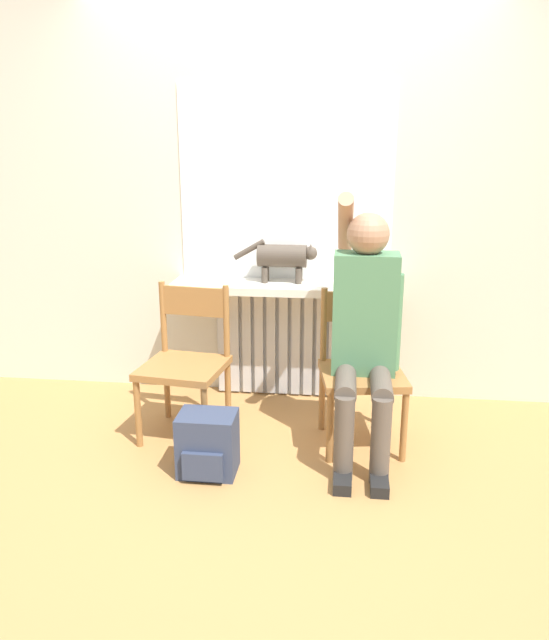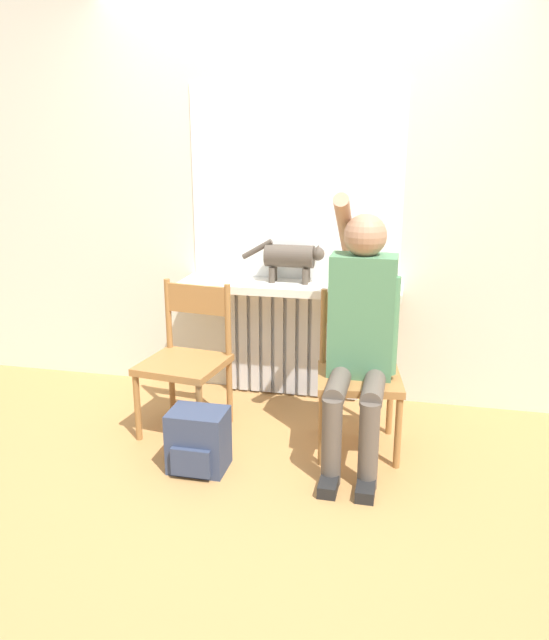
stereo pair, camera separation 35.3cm
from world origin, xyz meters
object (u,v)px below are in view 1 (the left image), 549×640
(chair_left, at_px, (186,360))
(cat, at_px, (283,257))
(chair_right, at_px, (361,368))
(person, at_px, (365,325))
(backpack, at_px, (208,444))

(chair_left, bearing_deg, cat, 55.85)
(chair_right, height_order, cat, cat)
(cat, bearing_deg, chair_left, -131.61)
(person, bearing_deg, backpack, -155.93)
(chair_right, distance_m, cat, 0.90)
(cat, xyz_separation_m, backpack, (-0.28, -1.01, -0.79))
(person, relative_size, cat, 2.66)
(chair_right, xyz_separation_m, backpack, (-0.77, -0.45, -0.28))
(chair_left, relative_size, backpack, 2.66)
(person, bearing_deg, cat, 127.25)
(chair_right, bearing_deg, person, -94.29)
(chair_right, height_order, person, person)
(person, bearing_deg, chair_left, 174.35)
(person, height_order, cat, person)
(chair_right, distance_m, person, 0.29)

